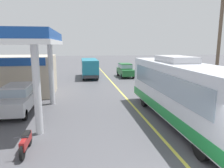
# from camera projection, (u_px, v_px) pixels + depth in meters

# --- Properties ---
(ground) EXTENTS (120.00, 120.00, 0.00)m
(ground) POSITION_uv_depth(u_px,v_px,m) (111.00, 82.00, 25.13)
(ground) COLOR #4C4C51
(lane_divider_stripe) EXTENTS (0.16, 50.00, 0.01)m
(lane_divider_stripe) POSITION_uv_depth(u_px,v_px,m) (119.00, 90.00, 20.27)
(lane_divider_stripe) COLOR #D8CC4C
(lane_divider_stripe) RESTS_ON ground
(coach_bus_main) EXTENTS (2.60, 11.04, 3.69)m
(coach_bus_main) POSITION_uv_depth(u_px,v_px,m) (182.00, 92.00, 11.74)
(coach_bus_main) COLOR silver
(coach_bus_main) RESTS_ON ground
(gas_station_roadside) EXTENTS (9.10, 11.95, 5.10)m
(gas_station_roadside) POSITION_uv_depth(u_px,v_px,m) (4.00, 68.00, 16.08)
(gas_station_roadside) COLOR #194799
(gas_station_roadside) RESTS_ON ground
(car_at_pump) EXTENTS (1.70, 4.20, 1.82)m
(car_at_pump) POSITION_uv_depth(u_px,v_px,m) (18.00, 97.00, 13.53)
(car_at_pump) COLOR #B2B2B7
(car_at_pump) RESTS_ON ground
(minibus_opposing_lane) EXTENTS (2.04, 6.13, 2.44)m
(minibus_opposing_lane) POSITION_uv_depth(u_px,v_px,m) (90.00, 67.00, 27.93)
(minibus_opposing_lane) COLOR teal
(minibus_opposing_lane) RESTS_ON ground
(motorcycle_parked_forecourt) EXTENTS (0.55, 1.80, 0.92)m
(motorcycle_parked_forecourt) POSITION_uv_depth(u_px,v_px,m) (26.00, 142.00, 8.56)
(motorcycle_parked_forecourt) COLOR black
(motorcycle_parked_forecourt) RESTS_ON ground
(pedestrian_near_pump) EXTENTS (0.55, 0.22, 1.66)m
(pedestrian_near_pump) POSITION_uv_depth(u_px,v_px,m) (9.00, 97.00, 13.98)
(pedestrian_near_pump) COLOR #33333F
(pedestrian_near_pump) RESTS_ON ground
(car_trailing_behind_bus) EXTENTS (1.70, 4.20, 1.82)m
(car_trailing_behind_bus) POSITION_uv_depth(u_px,v_px,m) (125.00, 69.00, 28.71)
(car_trailing_behind_bus) COLOR #1E602D
(car_trailing_behind_bus) RESTS_ON ground
(utility_pole_roadside) EXTENTS (1.80, 0.24, 8.33)m
(utility_pole_roadside) POSITION_uv_depth(u_px,v_px,m) (219.00, 45.00, 15.26)
(utility_pole_roadside) COLOR brown
(utility_pole_roadside) RESTS_ON ground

